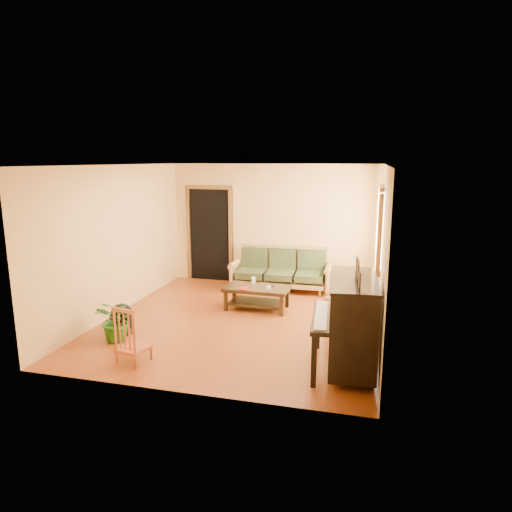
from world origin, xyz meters
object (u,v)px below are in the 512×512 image
(footstool, at_px, (122,322))
(ceramic_crock, at_px, (372,286))
(potted_plant, at_px, (117,321))
(sofa, at_px, (281,269))
(coffee_table, at_px, (257,298))
(piano, at_px, (352,324))
(armchair, at_px, (351,301))
(red_chair, at_px, (133,334))

(footstool, distance_m, ceramic_crock, 5.03)
(potted_plant, bearing_deg, sofa, 61.42)
(coffee_table, xyz_separation_m, piano, (1.79, -2.05, 0.40))
(armchair, height_order, footstool, armchair)
(sofa, relative_size, armchair, 2.70)
(sofa, xyz_separation_m, footstool, (-1.93, -3.03, -0.26))
(potted_plant, bearing_deg, red_chair, -44.69)
(sofa, bearing_deg, armchair, -48.62)
(coffee_table, distance_m, armchair, 1.73)
(red_chair, bearing_deg, armchair, 51.19)
(sofa, distance_m, ceramic_crock, 1.91)
(potted_plant, bearing_deg, coffee_table, 50.30)
(sofa, bearing_deg, potted_plant, -120.20)
(coffee_table, bearing_deg, ceramic_crock, 38.92)
(footstool, bearing_deg, piano, -5.96)
(sofa, height_order, ceramic_crock, sofa)
(potted_plant, bearing_deg, piano, -0.97)
(piano, relative_size, potted_plant, 2.11)
(armchair, distance_m, red_chair, 3.58)
(footstool, bearing_deg, ceramic_crock, 41.17)
(footstool, distance_m, red_chair, 1.17)
(armchair, height_order, piano, piano)
(piano, height_order, ceramic_crock, piano)
(piano, height_order, potted_plant, piano)
(piano, bearing_deg, armchair, 88.31)
(coffee_table, relative_size, piano, 0.84)
(coffee_table, bearing_deg, armchair, -9.65)
(armchair, height_order, ceramic_crock, armchair)
(red_chair, bearing_deg, footstool, 139.47)
(armchair, distance_m, footstool, 3.73)
(coffee_table, bearing_deg, footstool, -136.43)
(armchair, relative_size, ceramic_crock, 3.15)
(red_chair, bearing_deg, piano, 22.02)
(sofa, distance_m, potted_plant, 3.81)
(ceramic_crock, bearing_deg, sofa, -171.31)
(ceramic_crock, bearing_deg, footstool, -138.83)
(footstool, bearing_deg, potted_plant, -70.41)
(ceramic_crock, bearing_deg, red_chair, -126.11)
(sofa, distance_m, footstool, 3.60)
(red_chair, bearing_deg, coffee_table, 79.18)
(sofa, xyz_separation_m, red_chair, (-1.22, -3.93, -0.04))
(red_chair, height_order, ceramic_crock, red_chair)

